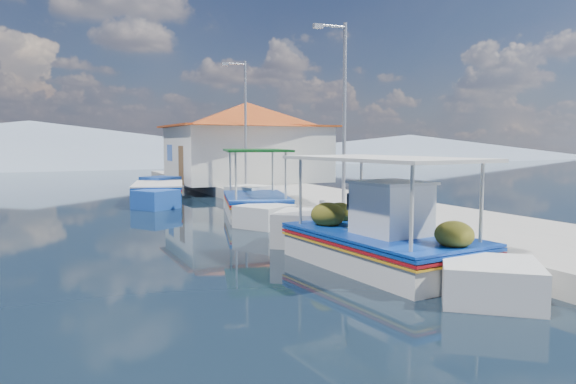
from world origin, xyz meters
name	(u,v)px	position (x,y,z in m)	size (l,w,h in m)	color
ground	(232,245)	(0.00, 0.00, 0.00)	(160.00, 160.00, 0.00)	black
quay	(319,202)	(5.90, 6.00, 0.25)	(5.00, 44.00, 0.50)	#9C9A92
bollards	(281,196)	(3.80, 5.25, 0.65)	(0.20, 17.20, 0.30)	#A5A8AD
main_caique	(379,243)	(2.06, -3.62, 0.51)	(2.72, 7.95, 2.63)	silver
caique_green_canopy	(254,205)	(2.59, 4.89, 0.40)	(3.42, 6.92, 2.69)	silver
caique_blue_hull	(157,194)	(0.37, 11.11, 0.34)	(3.23, 6.92, 1.27)	#1C4AAA
harbor_building	(247,141)	(6.20, 15.00, 2.78)	(10.49, 10.49, 4.40)	silver
lamp_post_near	(342,106)	(4.51, 2.00, 3.85)	(1.21, 0.14, 6.00)	#A5A8AD
lamp_post_far	(244,118)	(4.51, 11.00, 3.85)	(1.21, 0.14, 6.00)	#A5A8AD
mountain_ridge	(132,147)	(6.54, 56.00, 2.04)	(171.40, 96.00, 5.50)	gray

